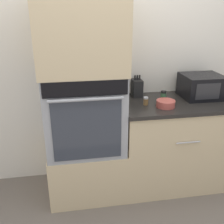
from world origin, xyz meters
TOP-DOWN VIEW (x-y plane):
  - ground_plane at (0.00, 0.00)m, footprint 12.00×12.00m
  - wall_back at (0.00, 0.63)m, footprint 8.00×0.05m
  - oven_cabinet_base at (-0.35, 0.30)m, footprint 0.70×0.60m
  - wall_oven at (-0.35, 0.30)m, footprint 0.67×0.64m
  - oven_cabinet_upper at (-0.35, 0.30)m, footprint 0.70×0.60m
  - counter_unit at (0.52, 0.30)m, footprint 1.06×0.63m
  - microwave at (0.79, 0.37)m, footprint 0.37×0.34m
  - knife_block at (0.19, 0.51)m, footprint 0.09×0.14m
  - bowl at (0.36, 0.17)m, footprint 0.17×0.17m
  - condiment_jar_near at (0.40, 0.33)m, footprint 0.05×0.05m
  - condiment_jar_mid at (0.20, 0.25)m, footprint 0.04×0.04m

SIDE VIEW (x-z plane):
  - ground_plane at x=0.00m, z-range 0.00..0.00m
  - oven_cabinet_base at x=-0.35m, z-range 0.00..0.49m
  - counter_unit at x=0.52m, z-range 0.00..0.89m
  - wall_oven at x=-0.35m, z-range 0.49..1.20m
  - bowl at x=0.36m, z-range 0.89..0.95m
  - condiment_jar_mid at x=0.20m, z-range 0.89..0.96m
  - condiment_jar_near at x=0.40m, z-range 0.88..0.98m
  - knife_block at x=0.19m, z-range 0.87..1.08m
  - microwave at x=0.79m, z-range 0.89..1.11m
  - wall_back at x=0.00m, z-range 0.00..2.50m
  - oven_cabinet_upper at x=-0.35m, z-range 1.20..1.86m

